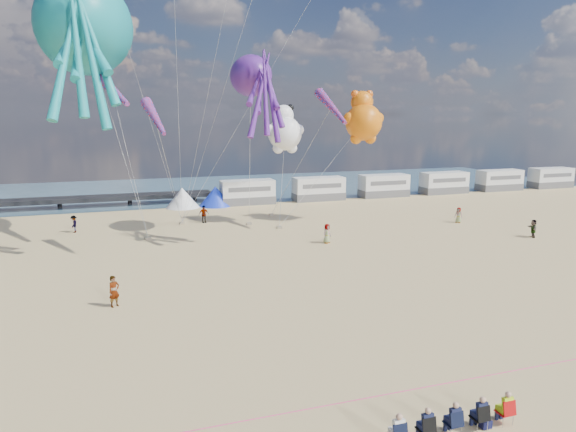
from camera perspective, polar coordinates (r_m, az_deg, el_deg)
The scene contains 31 objects.
ground at distance 25.74m, azimuth 3.75°, elevation -14.12°, with size 120.00×120.00×0.00m, color #DABC7E.
water at distance 77.84m, azimuth -11.43°, elevation 2.90°, with size 120.00×120.00×0.00m, color #3D6075.
motorhome_0 at distance 64.01m, azimuth -4.53°, elevation 2.66°, with size 6.60×2.50×3.00m, color silver.
motorhome_1 at distance 66.84m, azimuth 3.42°, elevation 3.04°, with size 6.60×2.50×3.00m, color silver.
motorhome_2 at distance 70.84m, azimuth 10.61°, elevation 3.33°, with size 6.60×2.50×3.00m, color silver.
motorhome_3 at distance 75.83m, azimuth 16.94°, elevation 3.55°, with size 6.60×2.50×3.00m, color silver.
motorhome_4 at distance 81.62m, azimuth 22.43°, elevation 3.70°, with size 6.60×2.50×3.00m, color silver.
motorhome_5 at distance 88.06m, azimuth 27.17°, elevation 3.80°, with size 6.60×2.50×3.00m, color silver.
tent_white at distance 62.70m, azimuth -11.65°, elevation 2.01°, with size 4.00×4.00×2.40m, color white.
tent_blue at distance 63.26m, azimuth -8.05°, elevation 2.21°, with size 4.00×4.00×2.40m, color #1933CC.
spectator_row at distance 20.00m, azimuth 17.84°, elevation -20.55°, with size 6.10×0.90×1.30m, color black, non-canonical shape.
cooler_navy at distance 21.00m, azimuth 21.09°, elevation -20.73°, with size 0.38×0.28×0.30m, color #13153C.
rope_line at distance 21.72m, azimuth 8.93°, elevation -19.32°, with size 0.03×0.03×34.00m, color #F2338C.
standing_person at distance 31.70m, azimuth -18.76°, elevation -7.93°, with size 0.68×0.44×1.86m, color tan.
beachgoer_0 at distance 44.62m, azimuth 4.35°, elevation -1.95°, with size 0.62×0.41×1.70m, color #7F6659.
beachgoer_2 at distance 52.58m, azimuth -22.69°, elevation -0.83°, with size 0.79×0.62×1.63m, color #7F6659.
beachgoer_3 at distance 53.53m, azimuth -9.34°, elevation 0.21°, with size 1.17×0.67×1.81m, color #7F6659.
beachgoer_4 at distance 51.63m, azimuth 25.59°, elevation -1.26°, with size 0.96×0.40×1.65m, color #7F6659.
beachgoer_6 at distance 55.74m, azimuth 18.42°, elevation 0.10°, with size 0.58×0.38×1.60m, color #7F6659.
sandbag_a at distance 47.66m, azimuth -15.27°, elevation -2.39°, with size 0.50×0.35×0.22m, color gray.
sandbag_b at distance 52.17m, azimuth -4.36°, elevation -0.85°, with size 0.50×0.35×0.22m, color gray.
sandbag_c at distance 50.35m, azimuth -0.97°, elevation -1.27°, with size 0.50×0.35×0.22m, color gray.
sandbag_d at distance 56.72m, azimuth -1.86°, elevation 0.15°, with size 0.50×0.35×0.22m, color gray.
sandbag_e at distance 53.46m, azimuth -11.67°, elevation -0.76°, with size 0.50×0.35×0.22m, color gray.
kite_octopus_teal at distance 48.58m, azimuth -21.70°, elevation 18.95°, with size 5.43×12.68×14.49m, color teal, non-canonical shape.
kite_octopus_purple at distance 47.10m, azimuth -4.16°, elevation 15.27°, with size 3.68×8.58×9.80m, color #582187, non-canonical shape.
kite_panda at distance 51.48m, azimuth -0.34°, elevation 9.15°, with size 4.06×3.82×5.73m, color white, non-canonical shape.
kite_teddy_orange at distance 52.68m, azimuth 8.40°, elevation 10.27°, with size 4.47×4.20×6.31m, color orange, non-canonical shape.
windsock_left at distance 45.89m, azimuth -18.98°, elevation 13.15°, with size 1.10×7.15×7.15m, color red, non-canonical shape.
windsock_mid at distance 49.66m, azimuth 4.86°, elevation 11.97°, with size 1.00×6.78×6.78m, color red, non-canonical shape.
windsock_right at distance 40.85m, azimuth -14.59°, elevation 10.56°, with size 0.90×4.94×4.94m, color red, non-canonical shape.
Camera 1 is at (-8.74, -21.56, 11.01)m, focal length 32.00 mm.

